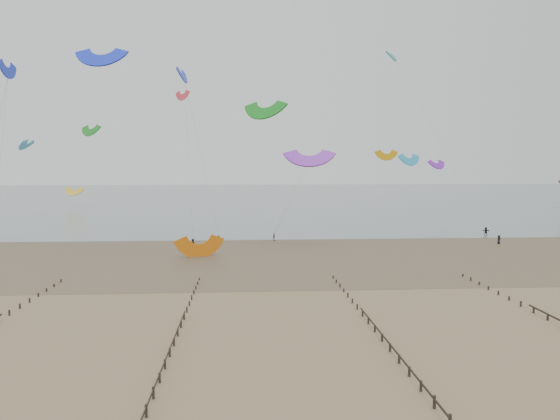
# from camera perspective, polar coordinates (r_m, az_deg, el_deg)

# --- Properties ---
(ground) EXTENTS (500.00, 500.00, 0.00)m
(ground) POSITION_cam_1_polar(r_m,az_deg,el_deg) (62.56, 3.71, -9.49)
(ground) COLOR brown
(ground) RESTS_ON ground
(sea_and_shore) EXTENTS (500.00, 665.00, 0.03)m
(sea_and_shore) POSITION_cam_1_polar(r_m,az_deg,el_deg) (95.83, -1.39, -4.45)
(sea_and_shore) COLOR #475654
(sea_and_shore) RESTS_ON ground
(groynes) EXTENTS (72.16, 50.16, 1.00)m
(groynes) POSITION_cam_1_polar(r_m,az_deg,el_deg) (45.30, 12.15, -14.61)
(groynes) COLOR black
(groynes) RESTS_ON ground
(kitesurfers) EXTENTS (151.60, 19.81, 1.87)m
(kitesurfers) POSITION_cam_1_polar(r_m,az_deg,el_deg) (111.75, 6.06, -2.71)
(kitesurfers) COLOR black
(kitesurfers) RESTS_ON ground
(grounded_kite) EXTENTS (8.78, 7.93, 3.95)m
(grounded_kite) POSITION_cam_1_polar(r_m,az_deg,el_deg) (92.53, -8.39, -4.84)
(grounded_kite) COLOR orange
(grounded_kite) RESTS_ON ground
(kites_airborne) EXTENTS (245.19, 128.97, 42.51)m
(kites_airborne) POSITION_cam_1_polar(r_m,az_deg,el_deg) (145.56, -2.77, 7.65)
(kites_airborne) COLOR #2C96C9
(kites_airborne) RESTS_ON ground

